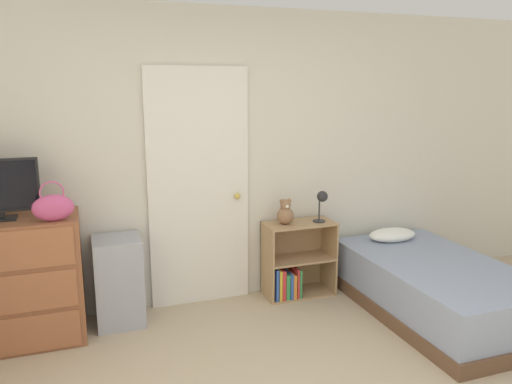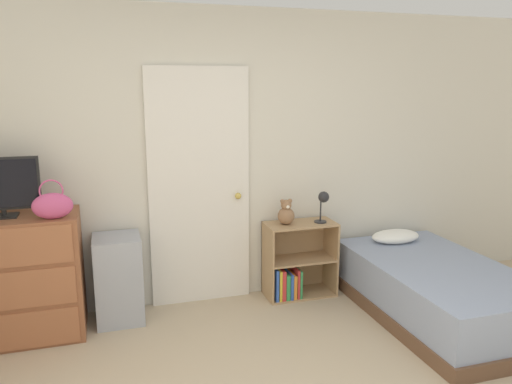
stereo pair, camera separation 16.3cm
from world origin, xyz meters
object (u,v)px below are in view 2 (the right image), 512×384
Objects in this scene: handbag at (52,205)px; storage_bin at (119,279)px; bookshelf at (294,267)px; tv at (1,186)px; bed at (436,290)px; teddy_bear at (286,213)px; dresser at (16,278)px; desk_lamp at (323,201)px.

handbag reaches higher than storage_bin.
tv is at bearing -177.42° from bookshelf.
bed is (2.97, -0.48, -0.83)m from handbag.
tv is 3.51m from bed.
storage_bin is at bearing 27.90° from handbag.
teddy_bear reaches higher than bed.
desk_lamp reaches higher than dresser.
handbag reaches higher than teddy_bear.
handbag is 1.01× the size of desk_lamp.
desk_lamp is at bearing -7.50° from teddy_bear.
handbag reaches higher than bookshelf.
bookshelf is (2.29, 0.10, -0.21)m from dresser.
bookshelf is 2.39× the size of desk_lamp.
bed is at bearing -15.47° from storage_bin.
desk_lamp is at bearing -10.70° from bookshelf.
tv is at bearing 169.14° from bed.
dresser is at bearing -177.39° from teddy_bear.
handbag is at bearing -152.10° from storage_bin.
tv is 1.84× the size of desk_lamp.
teddy_bear reaches higher than storage_bin.
tv is 1.82× the size of handbag.
tv is 2.60m from desk_lamp.
teddy_bear is at bearing -177.67° from bookshelf.
handbag is at bearing -174.44° from desk_lamp.
handbag reaches higher than bed.
bed is (3.28, -0.64, -0.25)m from dresser.
teddy_bear is 0.35m from desk_lamp.
dresser is 2.58m from desk_lamp.
tv reaches higher than bookshelf.
desk_lamp is (0.34, -0.04, 0.11)m from teddy_bear.
teddy_bear is at bearing 2.59° from tv.
dresser reaches higher than bookshelf.
desk_lamp is at bearing 5.56° from handbag.
dresser is at bearing 0.90° from tv.
storage_bin is 3.08× the size of teddy_bear.
storage_bin is 1.53m from teddy_bear.
bed is at bearing -10.98° from dresser.
storage_bin is 1.55m from bookshelf.
teddy_bear is (2.24, 0.10, -0.40)m from tv.
dresser is 0.75m from storage_bin.
bookshelf is (1.55, 0.04, -0.09)m from storage_bin.
bed is (0.73, -0.69, -0.66)m from desk_lamp.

